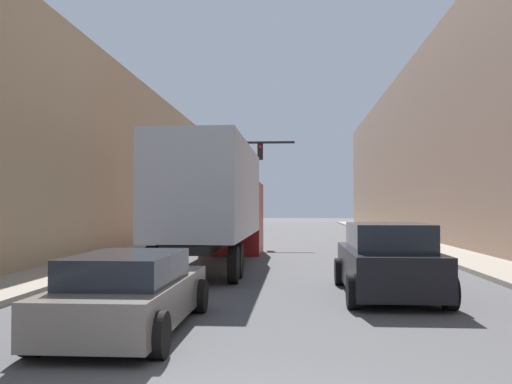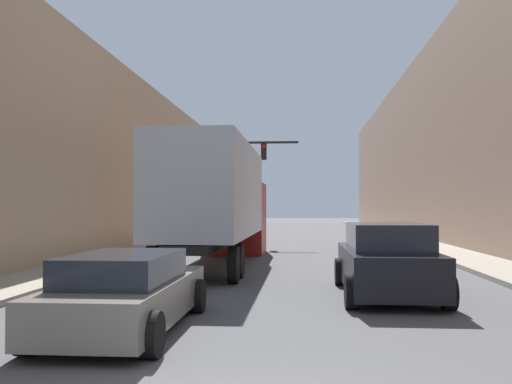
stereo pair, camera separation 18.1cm
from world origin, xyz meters
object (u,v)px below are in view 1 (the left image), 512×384
object	(u,v)px
suv_car	(387,261)
traffic_signal_gantry	(217,170)
sedan_car	(131,293)
semi_truck	(218,201)

from	to	relation	value
suv_car	traffic_signal_gantry	bearing A→B (deg)	109.77
sedan_car	suv_car	world-z (taller)	suv_car
sedan_car	traffic_signal_gantry	xyz separation A→B (m)	(-1.65, 22.01, 3.46)
semi_truck	sedan_car	distance (m)	10.95
semi_truck	traffic_signal_gantry	world-z (taller)	traffic_signal_gantry
semi_truck	suv_car	distance (m)	8.47
sedan_car	traffic_signal_gantry	size ratio (longest dim) A/B	0.79
sedan_car	traffic_signal_gantry	bearing A→B (deg)	94.30
suv_car	semi_truck	bearing A→B (deg)	125.54
semi_truck	suv_car	xyz separation A→B (m)	(4.85, -6.79, -1.46)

